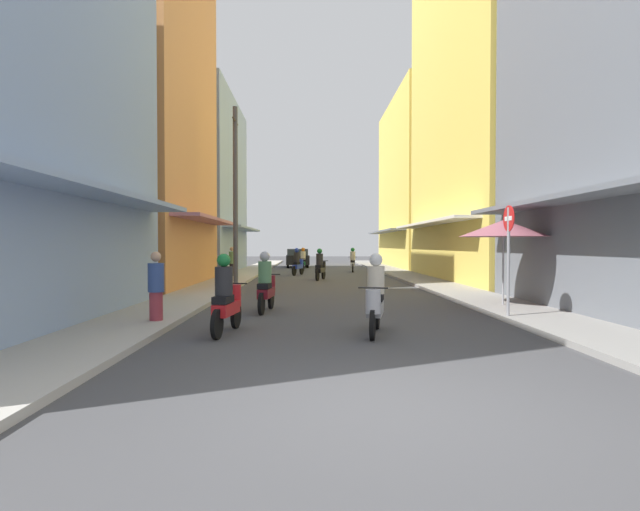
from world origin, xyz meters
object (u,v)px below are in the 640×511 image
motorbike_red (227,298)px  motorbike_black (320,266)px  motorbike_silver (375,298)px  parked_car (297,258)px  motorbike_maroon (266,285)px  motorbike_white (353,261)px  street_sign_no_entry (508,246)px  motorbike_green (303,260)px  utility_pole (235,195)px  pedestrian_foreground (156,289)px  motorbike_blue (298,263)px  pedestrian_far (232,262)px  vendor_umbrella (504,228)px

motorbike_red → motorbike_black: (2.16, 14.89, 0.00)m
motorbike_black → motorbike_silver: bearing=-87.1°
parked_car → motorbike_maroon: bearing=-90.4°
motorbike_white → street_sign_no_entry: (1.77, -20.79, 1.01)m
motorbike_green → motorbike_maroon: same height
parked_car → utility_pole: bearing=-96.6°
motorbike_silver → utility_pole: (-4.38, 11.16, 3.13)m
motorbike_maroon → street_sign_no_entry: (5.69, -1.65, 1.01)m
utility_pole → street_sign_no_entry: 12.41m
motorbike_green → motorbike_silver: size_ratio=1.01×
pedestrian_foreground → motorbike_blue: bearing=81.7°
motorbike_black → motorbike_white: bearing=73.1°
motorbike_green → motorbike_silver: (1.74, -24.32, 0.00)m
motorbike_black → motorbike_blue: 4.28m
motorbike_blue → pedestrian_far: size_ratio=1.05×
pedestrian_far → utility_pole: (1.02, -5.53, 3.01)m
motorbike_black → vendor_umbrella: 12.30m
motorbike_black → motorbike_red: bearing=-98.3°
motorbike_silver → parked_car: size_ratio=0.43×
vendor_umbrella → utility_pole: (-8.37, 7.44, 1.64)m
motorbike_maroon → utility_pole: bearing=104.0°
pedestrian_foreground → vendor_umbrella: vendor_umbrella is taller
motorbike_red → motorbike_green: bearing=87.2°
motorbike_white → motorbike_blue: size_ratio=1.04×
motorbike_blue → street_sign_no_entry: bearing=-73.3°
motorbike_silver → parked_car: (-2.25, 29.48, 0.04)m
motorbike_maroon → street_sign_no_entry: 6.01m
motorbike_black → motorbike_green: 9.39m
pedestrian_far → street_sign_no_entry: 17.42m
motorbike_black → pedestrian_far: (-4.66, 1.72, 0.12)m
motorbike_red → motorbike_blue: size_ratio=1.04×
motorbike_black → motorbike_blue: bearing=106.6°
motorbike_red → vendor_umbrella: (6.90, 3.64, 1.49)m
motorbike_red → motorbike_green: same height
pedestrian_foreground → street_sign_no_entry: size_ratio=0.61×
parked_car → vendor_umbrella: vendor_umbrella is taller
vendor_umbrella → motorbike_blue: bearing=111.2°
motorbike_red → motorbike_maroon: bearing=81.1°
motorbike_white → motorbike_blue: 4.82m
motorbike_blue → motorbike_silver: (1.97, -19.08, 0.00)m
pedestrian_far → motorbike_white: bearing=39.6°
pedestrian_far → motorbike_red: bearing=-81.5°
motorbike_blue → pedestrian_foreground: size_ratio=1.08×
vendor_umbrella → street_sign_no_entry: street_sign_no_entry is taller
motorbike_silver → utility_pole: utility_pole is taller
motorbike_red → pedestrian_far: size_ratio=1.09×
motorbike_white → vendor_umbrella: 18.91m
motorbike_white → motorbike_maroon: (-3.92, -19.15, 0.00)m
motorbike_maroon → pedestrian_far: pedestrian_far is taller
motorbike_white → motorbike_silver: (-1.51, -22.42, 0.00)m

